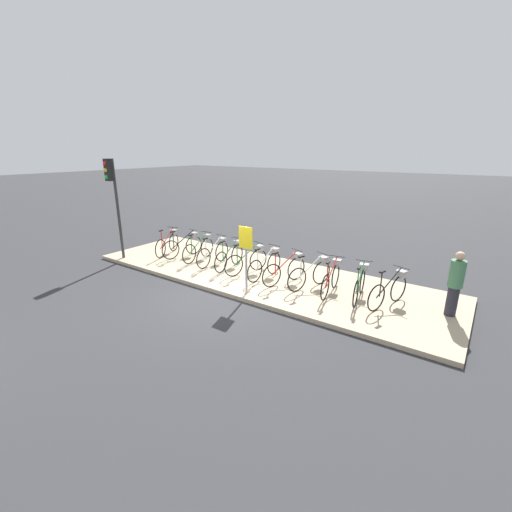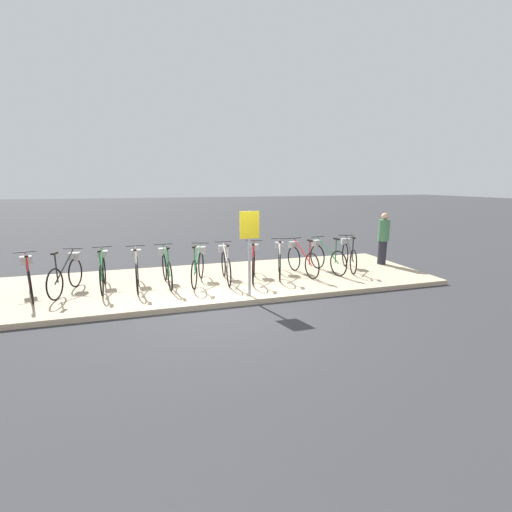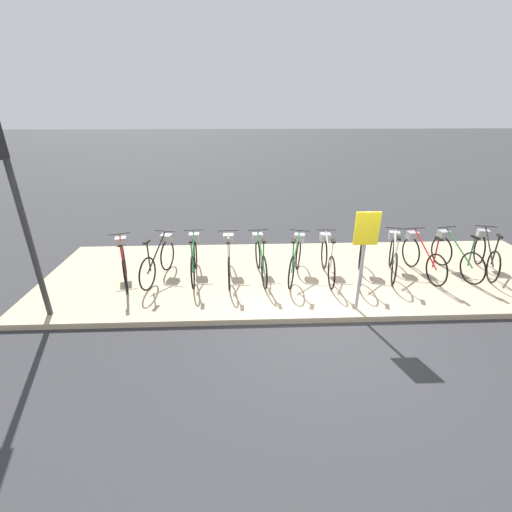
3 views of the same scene
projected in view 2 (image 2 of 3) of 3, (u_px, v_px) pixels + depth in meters
ground_plane at (225, 308)px, 7.43m from camera, size 120.00×120.00×0.00m
sidewalk at (211, 282)px, 9.16m from camera, size 12.08×3.73×0.12m
parked_bicycle_0 at (29, 277)px, 7.71m from camera, size 0.67×1.63×1.05m
parked_bicycle_1 at (67, 273)px, 8.05m from camera, size 0.55×1.67×1.05m
parked_bicycle_2 at (103, 271)px, 8.30m from camera, size 0.46×1.71×1.05m
parked_bicycle_3 at (137, 269)px, 8.44m from camera, size 0.46×1.71×1.05m
parked_bicycle_4 at (166, 267)px, 8.67m from camera, size 0.46×1.71×1.05m
parked_bicycle_5 at (198, 265)px, 8.84m from camera, size 0.64×1.64×1.05m
parked_bicycle_6 at (225, 264)px, 9.03m from camera, size 0.46×1.71×1.05m
parked_bicycle_7 at (254, 262)px, 9.20m from camera, size 0.65×1.64×1.05m
parked_bicycle_8 at (279, 259)px, 9.53m from camera, size 0.69×1.62×1.05m
parked_bicycle_9 at (301, 258)px, 9.67m from camera, size 0.46×1.70×1.05m
parked_bicycle_10 at (326, 256)px, 9.94m from camera, size 0.46×1.69×1.05m
parked_bicycle_11 at (348, 254)px, 10.19m from camera, size 0.66×1.64×1.05m
pedestrian at (383, 238)px, 10.77m from camera, size 0.34×0.34×1.63m
sign_post at (249, 239)px, 7.58m from camera, size 0.44×0.07×1.94m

